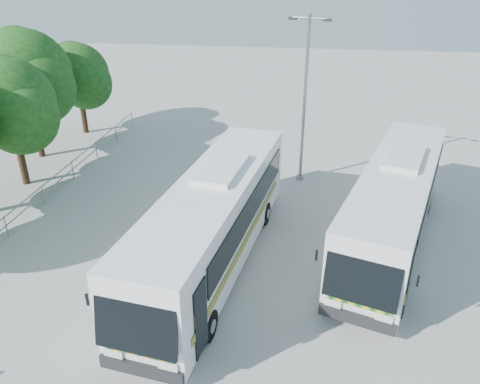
% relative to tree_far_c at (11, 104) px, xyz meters
% --- Properties ---
extents(ground, '(100.00, 100.00, 0.00)m').
position_rel_tree_far_c_xyz_m(ground, '(12.12, -5.10, -4.26)').
color(ground, '#A6A6A1').
rests_on(ground, ground).
extents(kerb_divider, '(0.40, 16.00, 0.15)m').
position_rel_tree_far_c_xyz_m(kerb_divider, '(9.82, -3.10, -4.18)').
color(kerb_divider, '#B2B2AD').
rests_on(kerb_divider, ground).
extents(railing, '(0.06, 22.00, 1.00)m').
position_rel_tree_far_c_xyz_m(railing, '(2.12, -1.10, -3.52)').
color(railing, gray).
rests_on(railing, ground).
extents(tree_far_c, '(4.97, 4.69, 6.49)m').
position_rel_tree_far_c_xyz_m(tree_far_c, '(0.00, 0.00, 0.00)').
color(tree_far_c, '#382314').
rests_on(tree_far_c, ground).
extents(tree_far_d, '(5.62, 5.30, 7.33)m').
position_rel_tree_far_c_xyz_m(tree_far_d, '(-1.19, 3.70, 0.56)').
color(tree_far_d, '#382314').
rests_on(tree_far_d, ground).
extents(tree_far_e, '(4.54, 4.28, 5.92)m').
position_rel_tree_far_c_xyz_m(tree_far_e, '(-0.51, 8.20, -0.37)').
color(tree_far_e, '#382314').
rests_on(tree_far_e, ground).
extents(coach_main, '(4.15, 12.59, 3.43)m').
position_rel_tree_far_c_xyz_m(coach_main, '(11.12, -5.61, -2.38)').
color(coach_main, white).
rests_on(coach_main, ground).
extents(coach_adjacent, '(5.84, 12.16, 3.33)m').
position_rel_tree_far_c_xyz_m(coach_adjacent, '(17.97, -3.09, -2.43)').
color(coach_adjacent, silver).
rests_on(coach_adjacent, ground).
extents(lamppost, '(2.00, 0.79, 8.35)m').
position_rel_tree_far_c_xyz_m(lamppost, '(14.12, 2.65, 0.35)').
color(lamppost, gray).
rests_on(lamppost, ground).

